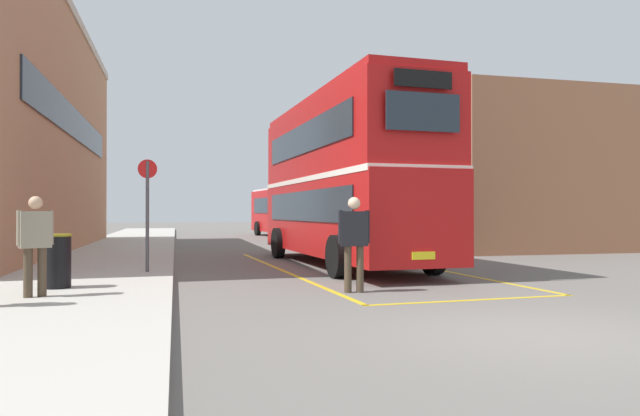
{
  "coord_description": "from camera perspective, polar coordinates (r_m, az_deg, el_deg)",
  "views": [
    {
      "loc": [
        -4.45,
        -6.4,
        1.53
      ],
      "look_at": [
        0.3,
        12.71,
        1.67
      ],
      "focal_mm": 32.66,
      "sensor_mm": 36.0,
      "label": 1
    }
  ],
  "objects": [
    {
      "name": "ground_plane",
      "position": [
        21.32,
        -1.89,
        -4.51
      ],
      "size": [
        135.6,
        135.6,
        0.0
      ],
      "primitive_type": "plane",
      "color": "#66605B"
    },
    {
      "name": "sidewalk_left",
      "position": [
        23.33,
        -19.03,
        -3.97
      ],
      "size": [
        4.0,
        57.6,
        0.14
      ],
      "primitive_type": "cube",
      "color": "#B2ADA3",
      "rests_on": "ground"
    },
    {
      "name": "depot_building_right",
      "position": [
        29.53,
        15.28,
        2.76
      ],
      "size": [
        8.99,
        15.05,
        6.3
      ],
      "color": "#9E6647",
      "rests_on": "ground"
    },
    {
      "name": "double_decker_bus",
      "position": [
        16.81,
        2.33,
        2.95
      ],
      "size": [
        3.11,
        10.12,
        4.75
      ],
      "color": "black",
      "rests_on": "ground"
    },
    {
      "name": "single_deck_bus",
      "position": [
        35.75,
        -3.09,
        -0.22
      ],
      "size": [
        3.44,
        9.86,
        3.02
      ],
      "color": "black",
      "rests_on": "ground"
    },
    {
      "name": "pedestrian_boarding",
      "position": [
        11.07,
        3.35,
        -2.8
      ],
      "size": [
        0.6,
        0.3,
        1.81
      ],
      "color": "#473828",
      "rests_on": "ground"
    },
    {
      "name": "pedestrian_waiting_near",
      "position": [
        10.6,
        -26.12,
        -2.74
      ],
      "size": [
        0.52,
        0.39,
        1.65
      ],
      "color": "#473828",
      "rests_on": "sidewalk_left"
    },
    {
      "name": "litter_bin",
      "position": [
        11.7,
        -24.35,
        -4.74
      ],
      "size": [
        0.51,
        0.51,
        0.99
      ],
      "color": "black",
      "rests_on": "sidewalk_left"
    },
    {
      "name": "bus_stop_sign",
      "position": [
        14.14,
        -16.55,
        0.38
      ],
      "size": [
        0.44,
        0.12,
        2.62
      ],
      "color": "#4C4C51",
      "rests_on": "sidewalk_left"
    },
    {
      "name": "bay_marking_yellow",
      "position": [
        15.09,
        4.5,
        -6.2
      ],
      "size": [
        4.72,
        12.21,
        0.01
      ],
      "color": "gold",
      "rests_on": "ground"
    }
  ]
}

